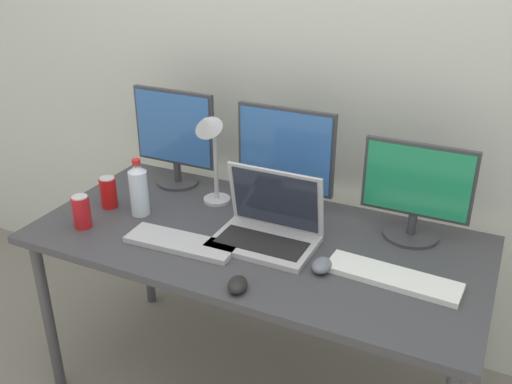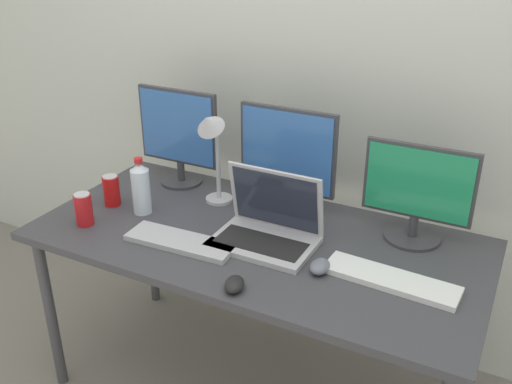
{
  "view_description": "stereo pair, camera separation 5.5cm",
  "coord_description": "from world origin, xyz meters",
  "px_view_note": "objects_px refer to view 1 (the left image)",
  "views": [
    {
      "loc": [
        0.78,
        -1.63,
        1.78
      ],
      "look_at": [
        0.0,
        0.0,
        0.92
      ],
      "focal_mm": 40.0,
      "sensor_mm": 36.0,
      "label": 1
    },
    {
      "loc": [
        0.83,
        -1.6,
        1.78
      ],
      "look_at": [
        0.0,
        0.0,
        0.92
      ],
      "focal_mm": 40.0,
      "sensor_mm": 36.0,
      "label": 2
    }
  ],
  "objects_px": {
    "monitor_center": "(285,159)",
    "laptop_silver": "(268,226)",
    "water_bottle": "(139,189)",
    "soda_can_near_keyboard": "(82,212)",
    "soda_can_by_laptop": "(109,192)",
    "keyboard_main": "(181,243)",
    "keyboard_aux": "(392,277)",
    "monitor_left": "(175,135)",
    "work_desk": "(256,251)",
    "desk_lamp": "(209,141)",
    "mouse_by_laptop": "(322,265)",
    "monitor_right": "(416,190)",
    "mouse_by_keyboard": "(238,285)"
  },
  "relations": [
    {
      "from": "water_bottle",
      "to": "soda_can_near_keyboard",
      "type": "xyz_separation_m",
      "value": [
        -0.13,
        -0.18,
        -0.04
      ]
    },
    {
      "from": "mouse_by_laptop",
      "to": "water_bottle",
      "type": "xyz_separation_m",
      "value": [
        -0.78,
        0.08,
        0.09
      ]
    },
    {
      "from": "mouse_by_laptop",
      "to": "mouse_by_keyboard",
      "type": "bearing_deg",
      "value": -136.36
    },
    {
      "from": "soda_can_near_keyboard",
      "to": "monitor_right",
      "type": "bearing_deg",
      "value": 22.14
    },
    {
      "from": "monitor_center",
      "to": "soda_can_by_laptop",
      "type": "xyz_separation_m",
      "value": [
        -0.64,
        -0.29,
        -0.15
      ]
    },
    {
      "from": "monitor_center",
      "to": "soda_can_by_laptop",
      "type": "relative_size",
      "value": 3.28
    },
    {
      "from": "soda_can_by_laptop",
      "to": "soda_can_near_keyboard",
      "type": "bearing_deg",
      "value": -84.34
    },
    {
      "from": "laptop_silver",
      "to": "desk_lamp",
      "type": "height_order",
      "value": "desk_lamp"
    },
    {
      "from": "soda_can_by_laptop",
      "to": "monitor_center",
      "type": "bearing_deg",
      "value": 24.86
    },
    {
      "from": "mouse_by_laptop",
      "to": "soda_can_by_laptop",
      "type": "distance_m",
      "value": 0.93
    },
    {
      "from": "water_bottle",
      "to": "soda_can_by_laptop",
      "type": "bearing_deg",
      "value": -179.42
    },
    {
      "from": "laptop_silver",
      "to": "keyboard_main",
      "type": "bearing_deg",
      "value": -148.54
    },
    {
      "from": "monitor_center",
      "to": "keyboard_aux",
      "type": "distance_m",
      "value": 0.64
    },
    {
      "from": "monitor_left",
      "to": "keyboard_main",
      "type": "distance_m",
      "value": 0.58
    },
    {
      "from": "monitor_right",
      "to": "keyboard_aux",
      "type": "xyz_separation_m",
      "value": [
        0.01,
        -0.31,
        -0.18
      ]
    },
    {
      "from": "laptop_silver",
      "to": "monitor_left",
      "type": "bearing_deg",
      "value": 153.42
    },
    {
      "from": "soda_can_near_keyboard",
      "to": "soda_can_by_laptop",
      "type": "height_order",
      "value": "same"
    },
    {
      "from": "keyboard_main",
      "to": "water_bottle",
      "type": "bearing_deg",
      "value": 150.57
    },
    {
      "from": "work_desk",
      "to": "soda_can_near_keyboard",
      "type": "height_order",
      "value": "soda_can_near_keyboard"
    },
    {
      "from": "laptop_silver",
      "to": "monitor_center",
      "type": "bearing_deg",
      "value": 101.01
    },
    {
      "from": "keyboard_aux",
      "to": "mouse_by_laptop",
      "type": "xyz_separation_m",
      "value": [
        -0.22,
        -0.05,
        0.01
      ]
    },
    {
      "from": "monitor_center",
      "to": "laptop_silver",
      "type": "xyz_separation_m",
      "value": [
        0.05,
        -0.27,
        -0.15
      ]
    },
    {
      "from": "keyboard_main",
      "to": "keyboard_aux",
      "type": "distance_m",
      "value": 0.74
    },
    {
      "from": "monitor_center",
      "to": "keyboard_aux",
      "type": "relative_size",
      "value": 0.96
    },
    {
      "from": "mouse_by_keyboard",
      "to": "monitor_center",
      "type": "bearing_deg",
      "value": 80.83
    },
    {
      "from": "soda_can_near_keyboard",
      "to": "desk_lamp",
      "type": "bearing_deg",
      "value": 46.13
    },
    {
      "from": "mouse_by_keyboard",
      "to": "mouse_by_laptop",
      "type": "distance_m",
      "value": 0.29
    },
    {
      "from": "monitor_left",
      "to": "water_bottle",
      "type": "bearing_deg",
      "value": -85.08
    },
    {
      "from": "keyboard_main",
      "to": "mouse_by_keyboard",
      "type": "height_order",
      "value": "mouse_by_keyboard"
    },
    {
      "from": "monitor_center",
      "to": "mouse_by_laptop",
      "type": "height_order",
      "value": "monitor_center"
    },
    {
      "from": "keyboard_main",
      "to": "mouse_by_laptop",
      "type": "xyz_separation_m",
      "value": [
        0.5,
        0.06,
        0.01
      ]
    },
    {
      "from": "soda_can_by_laptop",
      "to": "keyboard_main",
      "type": "bearing_deg",
      "value": -17.85
    },
    {
      "from": "keyboard_aux",
      "to": "desk_lamp",
      "type": "relative_size",
      "value": 1.05
    },
    {
      "from": "desk_lamp",
      "to": "soda_can_near_keyboard",
      "type": "bearing_deg",
      "value": -133.87
    },
    {
      "from": "laptop_silver",
      "to": "water_bottle",
      "type": "height_order",
      "value": "laptop_silver"
    },
    {
      "from": "keyboard_aux",
      "to": "mouse_by_keyboard",
      "type": "height_order",
      "value": "mouse_by_keyboard"
    },
    {
      "from": "keyboard_main",
      "to": "desk_lamp",
      "type": "xyz_separation_m",
      "value": [
        -0.06,
        0.32,
        0.27
      ]
    },
    {
      "from": "work_desk",
      "to": "mouse_by_laptop",
      "type": "relative_size",
      "value": 17.98
    },
    {
      "from": "soda_can_near_keyboard",
      "to": "soda_can_by_laptop",
      "type": "relative_size",
      "value": 1.0
    },
    {
      "from": "keyboard_main",
      "to": "soda_can_near_keyboard",
      "type": "bearing_deg",
      "value": -176.72
    },
    {
      "from": "laptop_silver",
      "to": "keyboard_main",
      "type": "distance_m",
      "value": 0.32
    },
    {
      "from": "laptop_silver",
      "to": "work_desk",
      "type": "bearing_deg",
      "value": 171.88
    },
    {
      "from": "monitor_center",
      "to": "laptop_silver",
      "type": "bearing_deg",
      "value": -78.99
    },
    {
      "from": "work_desk",
      "to": "desk_lamp",
      "type": "distance_m",
      "value": 0.46
    },
    {
      "from": "keyboard_aux",
      "to": "soda_can_by_laptop",
      "type": "height_order",
      "value": "soda_can_by_laptop"
    },
    {
      "from": "keyboard_aux",
      "to": "desk_lamp",
      "type": "height_order",
      "value": "desk_lamp"
    },
    {
      "from": "keyboard_main",
      "to": "mouse_by_keyboard",
      "type": "distance_m",
      "value": 0.34
    },
    {
      "from": "work_desk",
      "to": "keyboard_main",
      "type": "bearing_deg",
      "value": -141.54
    },
    {
      "from": "mouse_by_keyboard",
      "to": "water_bottle",
      "type": "height_order",
      "value": "water_bottle"
    },
    {
      "from": "keyboard_main",
      "to": "water_bottle",
      "type": "xyz_separation_m",
      "value": [
        -0.27,
        0.14,
        0.09
      ]
    }
  ]
}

